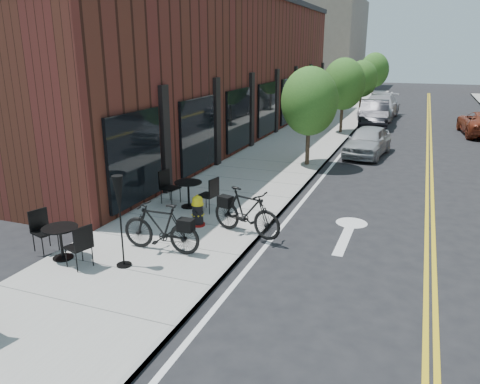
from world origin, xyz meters
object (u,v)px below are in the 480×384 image
at_px(fire_hydrant, 198,211).
at_px(bicycle_left, 161,227).
at_px(bistro_set_b, 61,238).
at_px(bicycle_right, 246,212).
at_px(parked_car_b, 374,113).
at_px(bistro_set_c, 188,191).
at_px(parked_car_a, 368,141).
at_px(parked_car_c, 380,107).
at_px(patio_umbrella, 119,202).

height_order(fire_hydrant, bicycle_left, bicycle_left).
bearing_deg(fire_hydrant, bistro_set_b, -109.77).
bearing_deg(bicycle_right, bistro_set_b, 145.23).
height_order(bicycle_right, parked_car_b, parked_car_b).
height_order(fire_hydrant, parked_car_b, parked_car_b).
height_order(bistro_set_c, parked_car_a, parked_car_a).
distance_m(bistro_set_c, parked_car_a, 10.23).
bearing_deg(parked_car_c, patio_umbrella, -93.60).
height_order(parked_car_b, parked_car_c, parked_car_c).
relative_size(fire_hydrant, patio_umbrella, 0.42).
xyz_separation_m(bistro_set_c, parked_car_a, (3.99, 9.42, 0.03)).
distance_m(bicycle_left, parked_car_c, 24.61).
bearing_deg(fire_hydrant, parked_car_c, 97.36).
xyz_separation_m(bicycle_left, bicycle_right, (1.46, 1.62, 0.02)).
xyz_separation_m(bicycle_right, parked_car_c, (1.10, 22.85, 0.07)).
bearing_deg(bistro_set_b, bicycle_left, 48.89).
distance_m(bicycle_right, parked_car_a, 10.93).
height_order(bistro_set_c, parked_car_c, parked_car_c).
xyz_separation_m(patio_umbrella, parked_car_a, (3.52, 13.38, -0.90)).
bearing_deg(fire_hydrant, bistro_set_c, 139.58).
bearing_deg(bicycle_right, parked_car_a, 6.42).
distance_m(bistro_set_b, bistro_set_c, 4.25).
relative_size(bistro_set_b, parked_car_b, 0.39).
distance_m(parked_car_a, parked_car_c, 12.07).
height_order(bistro_set_c, parked_car_b, parked_car_b).
xyz_separation_m(patio_umbrella, parked_car_b, (2.93, 21.88, -0.77)).
bearing_deg(bicycle_right, bistro_set_c, 74.45).
relative_size(bicycle_left, bistro_set_c, 1.02).
height_order(fire_hydrant, patio_umbrella, patio_umbrella).
bearing_deg(parked_car_b, patio_umbrella, -102.20).
relative_size(bicycle_right, bistro_set_b, 1.09).
height_order(bistro_set_b, parked_car_c, parked_car_c).
height_order(bicycle_right, patio_umbrella, patio_umbrella).
xyz_separation_m(fire_hydrant, bistro_set_c, (-0.90, 1.25, 0.10)).
xyz_separation_m(bicycle_right, bistro_set_b, (-3.30, -2.76, -0.11)).
xyz_separation_m(bicycle_left, bistro_set_c, (-0.84, 3.00, -0.08)).
xyz_separation_m(bicycle_left, bistro_set_b, (-1.84, -1.14, -0.10)).
relative_size(bistro_set_b, bistro_set_c, 0.97).
bearing_deg(bicycle_right, bicycle_left, 153.31).
distance_m(fire_hydrant, bistro_set_c, 1.54).
distance_m(bistro_set_c, patio_umbrella, 4.09).
height_order(fire_hydrant, parked_car_c, parked_car_c).
xyz_separation_m(bicycle_left, patio_umbrella, (-0.37, -0.96, 0.85)).
xyz_separation_m(bicycle_left, parked_car_b, (2.56, 20.92, 0.08)).
bearing_deg(bicycle_right, parked_car_b, 12.07).
height_order(bicycle_left, bicycle_right, bicycle_right).
distance_m(fire_hydrant, patio_umbrella, 2.93).
bearing_deg(patio_umbrella, bicycle_left, 69.01).
distance_m(bicycle_right, parked_car_c, 22.88).
relative_size(fire_hydrant, parked_car_c, 0.15).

